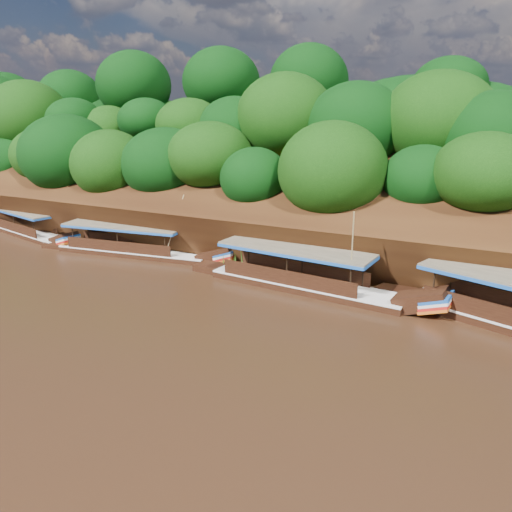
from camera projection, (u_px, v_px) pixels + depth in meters
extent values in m
plane|color=black|center=(244.00, 333.00, 25.52)|extent=(160.00, 160.00, 0.00)
cube|color=black|center=(342.00, 211.00, 38.21)|extent=(120.00, 16.12, 13.64)
cube|color=black|center=(371.00, 228.00, 47.77)|extent=(120.00, 24.00, 12.00)
ellipsoid|color=#0A410E|center=(3.00, 186.00, 52.08)|extent=(16.00, 8.00, 6.00)
ellipsoid|color=#0A410E|center=(96.00, 127.00, 54.68)|extent=(20.00, 10.00, 8.00)
ellipsoid|color=#0A410E|center=(265.00, 206.00, 39.94)|extent=(18.00, 8.00, 6.40)
ellipsoid|color=#0A410E|center=(370.00, 130.00, 42.57)|extent=(24.00, 11.00, 8.40)
cube|color=black|center=(305.00, 289.00, 31.68)|extent=(12.92, 3.41, 0.96)
cube|color=silver|center=(306.00, 283.00, 31.55)|extent=(12.92, 3.48, 0.11)
cube|color=black|center=(421.00, 301.00, 27.87)|extent=(3.16, 2.00, 1.80)
cube|color=#1A51A9|center=(437.00, 298.00, 27.38)|extent=(1.72, 1.95, 0.66)
cube|color=red|center=(436.00, 304.00, 27.48)|extent=(1.72, 1.95, 0.66)
cube|color=brown|center=(295.00, 249.00, 31.35)|extent=(10.19, 3.52, 0.13)
cube|color=#1A51A9|center=(295.00, 251.00, 31.38)|extent=(10.19, 3.52, 0.19)
cylinder|color=tan|center=(352.00, 252.00, 28.67)|extent=(0.49, 1.59, 5.06)
cube|color=black|center=(134.00, 255.00, 39.10)|extent=(12.66, 3.81, 0.85)
cube|color=silver|center=(134.00, 250.00, 38.98)|extent=(12.67, 3.87, 0.09)
cube|color=black|center=(217.00, 255.00, 36.76)|extent=(3.13, 1.96, 1.68)
cube|color=#1A51A9|center=(226.00, 252.00, 36.44)|extent=(1.74, 1.82, 0.63)
cube|color=red|center=(226.00, 256.00, 36.53)|extent=(1.74, 1.82, 0.63)
cube|color=brown|center=(123.00, 226.00, 38.69)|extent=(10.02, 3.74, 0.11)
cube|color=#1A51A9|center=(123.00, 227.00, 38.72)|extent=(10.02, 3.74, 0.17)
cylinder|color=tan|center=(175.00, 225.00, 36.98)|extent=(0.97, 1.46, 4.38)
cube|color=black|center=(30.00, 236.00, 44.93)|extent=(10.69, 4.24, 0.82)
cube|color=silver|center=(29.00, 231.00, 44.82)|extent=(10.71, 4.30, 0.09)
cube|color=black|center=(64.00, 239.00, 41.16)|extent=(2.77, 2.01, 1.51)
cube|color=#1A51A9|center=(68.00, 237.00, 40.68)|extent=(1.60, 1.80, 0.54)
cube|color=red|center=(69.00, 241.00, 40.77)|extent=(1.60, 1.80, 0.54)
cube|color=brown|center=(23.00, 211.00, 44.70)|extent=(8.53, 4.03, 0.11)
cube|color=#1A51A9|center=(23.00, 212.00, 44.74)|extent=(8.53, 4.03, 0.16)
cone|color=#3C731C|center=(30.00, 222.00, 45.58)|extent=(1.50, 1.50, 2.00)
cone|color=#3C731C|center=(82.00, 234.00, 42.69)|extent=(1.50, 1.50, 1.44)
cone|color=#3C731C|center=(160.00, 240.00, 39.37)|extent=(1.50, 1.50, 2.10)
cone|color=#3C731C|center=(233.00, 260.00, 35.30)|extent=(1.50, 1.50, 1.51)
cone|color=#3C731C|center=(317.00, 271.00, 32.84)|extent=(1.50, 1.50, 1.55)
cone|color=#3C731C|center=(440.00, 278.00, 30.38)|extent=(1.50, 1.50, 2.23)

